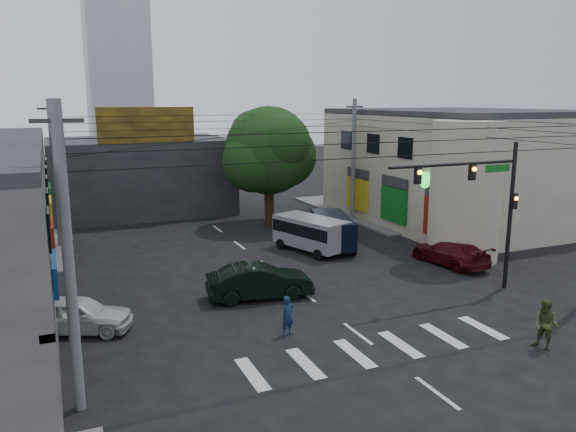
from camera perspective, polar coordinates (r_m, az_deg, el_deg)
ground at (r=25.45m, az=3.67°, el=-9.36°), size 160.00×160.00×0.00m
sidewalk_far_right at (r=49.43m, az=12.96°, el=0.90°), size 16.00×16.00×0.15m
building_right at (r=44.96m, az=16.93°, el=4.69°), size 14.00×18.00×8.00m
corner_column at (r=33.67m, az=17.56°, el=2.41°), size 4.00×4.00×8.00m
building_far at (r=48.03m, az=-14.87°, el=4.03°), size 14.00×10.00×6.00m
billboard at (r=42.82m, az=-14.18°, el=8.95°), size 7.00×0.30×2.60m
tower_distant at (r=92.67m, az=-17.23°, el=19.27°), size 9.00×9.00×44.00m
street_tree at (r=41.08m, az=-1.96°, el=6.63°), size 6.40×6.40×8.70m
traffic_gantry at (r=27.76m, az=19.35°, el=2.13°), size 7.10×0.35×7.20m
utility_pole_near_left at (r=17.26m, az=-21.40°, el=-4.41°), size 0.32×0.32×9.20m
utility_pole_far_left at (r=37.43m, az=-22.58°, el=3.88°), size 0.32×0.32×9.20m
utility_pole_far_right at (r=43.05m, az=6.66°, el=5.63°), size 0.32×0.32×9.20m
dark_sedan at (r=26.44m, az=-2.89°, el=-6.65°), size 3.09×5.41×1.62m
white_compact at (r=24.28m, az=-20.63°, el=-9.34°), size 4.84×5.56×1.47m
maroon_sedan at (r=32.94m, az=16.13°, el=-3.56°), size 3.14×5.35×1.42m
silver_minivan at (r=34.27m, az=2.35°, el=-1.92°), size 6.10×4.97×2.10m
navy_van at (r=35.12m, az=4.55°, el=-1.65°), size 6.18×4.73×2.05m
traffic_officer at (r=22.44m, az=-0.03°, el=-10.11°), size 0.81×0.72×1.61m
pedestrian_olive at (r=23.27m, az=24.71°, el=-10.00°), size 1.40×1.32×1.93m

